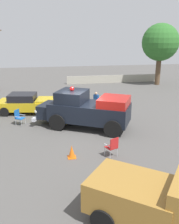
% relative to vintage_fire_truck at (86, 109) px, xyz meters
% --- Properties ---
extents(ground_plane, '(60.00, 60.00, 0.00)m').
position_rel_vintage_fire_truck_xyz_m(ground_plane, '(-0.17, -0.70, -1.20)').
color(ground_plane, '#514F4C').
extents(vintage_fire_truck, '(6.28, 4.70, 2.59)m').
position_rel_vintage_fire_truck_xyz_m(vintage_fire_truck, '(0.00, 0.00, 0.00)').
color(vintage_fire_truck, black).
rests_on(vintage_fire_truck, ground).
extents(classic_hot_rod, '(4.60, 2.53, 1.46)m').
position_rel_vintage_fire_truck_xyz_m(classic_hot_rod, '(-3.84, 3.72, -0.45)').
color(classic_hot_rod, black).
rests_on(classic_hot_rod, ground).
extents(parked_pickup, '(4.90, 4.36, 1.90)m').
position_rel_vintage_fire_truck_xyz_m(parked_pickup, '(0.99, -9.04, -0.21)').
color(parked_pickup, black).
rests_on(parked_pickup, ground).
extents(lawn_chair_near_truck, '(0.69, 0.69, 1.02)m').
position_rel_vintage_fire_truck_xyz_m(lawn_chair_near_truck, '(1.48, 4.15, -0.61)').
color(lawn_chair_near_truck, '#B7BABF').
rests_on(lawn_chair_near_truck, ground).
extents(lawn_chair_by_car, '(0.65, 0.65, 1.02)m').
position_rel_vintage_fire_truck_xyz_m(lawn_chair_by_car, '(0.66, -4.14, -0.61)').
color(lawn_chair_by_car, '#B7BABF').
rests_on(lawn_chair_by_car, ground).
extents(lawn_chair_spare, '(0.67, 0.67, 1.02)m').
position_rel_vintage_fire_truck_xyz_m(lawn_chair_spare, '(-4.26, 1.21, -0.61)').
color(lawn_chair_spare, '#B7BABF').
rests_on(lawn_chair_spare, ground).
extents(spectator_seated, '(0.63, 0.64, 1.29)m').
position_rel_vintage_fire_truck_xyz_m(spectator_seated, '(1.39, 4.05, -0.50)').
color(spectator_seated, '#383842').
rests_on(spectator_seated, ground).
extents(oak_tree_distant, '(4.05, 4.05, 6.73)m').
position_rel_vintage_fire_truck_xyz_m(oak_tree_distant, '(10.16, 12.03, 3.46)').
color(oak_tree_distant, brown).
rests_on(oak_tree_distant, ground).
extents(traffic_cone, '(0.40, 0.40, 0.64)m').
position_rel_vintage_fire_truck_xyz_m(traffic_cone, '(-1.30, -3.89, -0.89)').
color(traffic_cone, orange).
rests_on(traffic_cone, ground).
extents(background_fence, '(11.07, 0.12, 0.90)m').
position_rel_vintage_fire_truck_xyz_m(background_fence, '(5.45, 13.89, -0.75)').
color(background_fence, '#A8A393').
rests_on(background_fence, ground).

